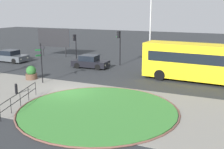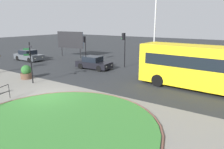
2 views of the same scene
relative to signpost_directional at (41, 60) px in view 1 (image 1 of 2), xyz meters
The scene contains 15 objects.
ground 4.39m from the signpost_directional, 22.27° to the right, with size 120.00×120.00×0.00m, color #282B2D.
sidewalk_paving 5.12m from the signpost_directional, 40.05° to the right, with size 32.00×8.90×0.02m, color gray.
grass_island 8.78m from the signpost_directional, 28.20° to the right, with size 10.04×10.04×0.10m, color #387A33.
grass_kerb_ring 8.78m from the signpost_directional, 28.20° to the right, with size 10.35×10.35×0.11m, color brown.
signpost_directional is the anchor object (origin of this frame).
bollard_foreground 3.82m from the signpost_directional, 86.37° to the right, with size 0.20×0.20×0.83m.
railing_grass_edge 6.22m from the signpost_directional, 65.81° to the right, with size 1.49×4.97×1.01m.
bus_yellow 13.71m from the signpost_directional, 26.43° to the left, with size 9.63×3.12×3.35m.
car_near_lane 7.56m from the signpost_directional, 84.17° to the left, with size 4.05×1.94×1.40m.
car_far_lane 12.00m from the signpost_directional, 146.23° to the left, with size 4.26×1.98×1.42m.
traffic_light_near 10.29m from the signpost_directional, 105.08° to the left, with size 0.49×0.29×3.32m.
traffic_light_far 10.54m from the signpost_directional, 72.99° to the left, with size 0.49×0.26×3.89m.
lamppost_tall 12.39m from the signpost_directional, 56.77° to the left, with size 0.32×0.32×8.40m.
billboard_left 13.97m from the signpost_directional, 121.14° to the left, with size 4.66×0.61×3.75m.
planter_near_signpost 2.41m from the signpost_directional, 158.82° to the left, with size 1.06×1.06×1.27m.
Camera 1 is at (11.66, -17.68, 6.41)m, focal length 44.78 mm.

